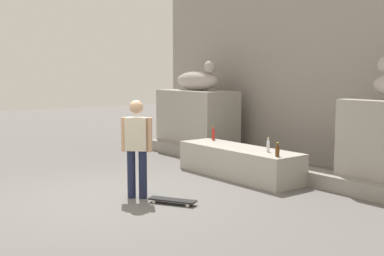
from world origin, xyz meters
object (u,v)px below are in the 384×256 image
at_px(bottle_red, 213,134).
at_px(bottle_clear, 268,146).
at_px(skater, 137,144).
at_px(bottle_brown, 277,151).
at_px(skateboard, 172,200).
at_px(bottle_green, 213,134).
at_px(statue_reclining_left, 198,80).

distance_m(bottle_red, bottle_clear, 1.89).
xyz_separation_m(skater, bottle_brown, (1.03, 2.34, -0.21)).
height_order(skateboard, bottle_brown, bottle_brown).
bearing_deg(bottle_green, skater, -63.69).
bearing_deg(bottle_red, bottle_green, 140.83).
bearing_deg(bottle_red, statue_reclining_left, 151.58).
height_order(skater, bottle_red, skater).
bearing_deg(statue_reclining_left, bottle_red, -28.28).
distance_m(bottle_clear, bottle_green, 2.01).
relative_size(skateboard, bottle_clear, 2.82).
relative_size(bottle_clear, bottle_brown, 1.08).
bearing_deg(skateboard, statue_reclining_left, 107.48).
bearing_deg(skater, statue_reclining_left, 85.64).
distance_m(skateboard, bottle_green, 3.45).
distance_m(statue_reclining_left, skateboard, 5.51).
bearing_deg(bottle_green, bottle_red, -39.17).
bearing_deg(bottle_brown, statue_reclining_left, 160.99).
height_order(bottle_red, bottle_brown, bottle_red).
height_order(skater, bottle_clear, skater).
bearing_deg(bottle_clear, bottle_brown, -28.46).
height_order(statue_reclining_left, bottle_green, statue_reclining_left).
relative_size(skateboard, bottle_red, 2.56).
distance_m(statue_reclining_left, bottle_red, 2.37).
distance_m(skater, bottle_brown, 2.57).
bearing_deg(bottle_red, skateboard, -51.90).
distance_m(statue_reclining_left, bottle_green, 2.25).
xyz_separation_m(statue_reclining_left, bottle_green, (1.68, -0.88, -1.22)).
bearing_deg(skateboard, bottle_green, 98.99).
xyz_separation_m(statue_reclining_left, skateboard, (3.80, -3.53, -1.87)).
distance_m(skater, bottle_green, 3.23).
height_order(skateboard, bottle_green, bottle_green).
relative_size(statue_reclining_left, bottle_clear, 5.68).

